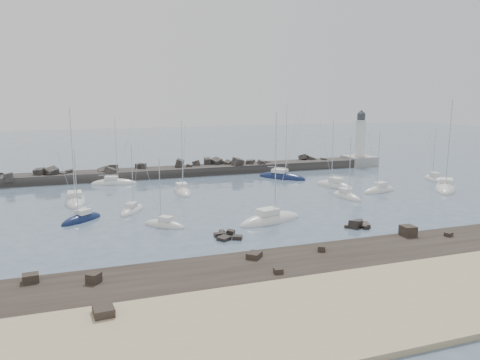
% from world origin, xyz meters
% --- Properties ---
extents(ground, '(400.00, 400.00, 0.00)m').
position_xyz_m(ground, '(0.00, 0.00, 0.00)').
color(ground, '#4A5F74').
rests_on(ground, ground).
extents(sand_strip, '(140.00, 14.00, 1.00)m').
position_xyz_m(sand_strip, '(0.00, -32.00, 0.00)').
color(sand_strip, tan).
rests_on(sand_strip, ground).
extents(rock_shelf, '(140.00, 12.00, 1.90)m').
position_xyz_m(rock_shelf, '(-0.03, -21.98, 0.01)').
color(rock_shelf, black).
rests_on(rock_shelf, ground).
extents(rock_cluster_near, '(3.38, 4.20, 1.22)m').
position_xyz_m(rock_cluster_near, '(-3.70, -9.52, 0.03)').
color(rock_cluster_near, black).
rests_on(rock_cluster_near, ground).
extents(rock_cluster_far, '(3.72, 3.30, 1.82)m').
position_xyz_m(rock_cluster_far, '(14.39, -10.85, 0.17)').
color(rock_cluster_far, black).
rests_on(rock_cluster_far, ground).
extents(breakwater, '(115.00, 7.54, 5.10)m').
position_xyz_m(breakwater, '(-7.70, 38.02, 0.31)').
color(breakwater, '#282624').
rests_on(breakwater, ground).
extents(lighthouse, '(7.00, 7.00, 14.60)m').
position_xyz_m(lighthouse, '(47.00, 38.00, 3.09)').
color(lighthouse, gray).
rests_on(lighthouse, ground).
extents(sailboat_1, '(3.32, 10.64, 16.71)m').
position_xyz_m(sailboat_1, '(-21.23, 17.47, 0.15)').
color(sailboat_1, silver).
rests_on(sailboat_1, ground).
extents(sailboat_2, '(6.56, 6.13, 11.09)m').
position_xyz_m(sailboat_2, '(-20.48, 4.87, 0.15)').
color(sailboat_2, '#0F1A41').
rests_on(sailboat_2, ground).
extents(sailboat_3, '(5.38, 7.04, 11.03)m').
position_xyz_m(sailboat_3, '(-13.13, 7.97, 0.13)').
color(sailboat_3, silver).
rests_on(sailboat_3, ground).
extents(sailboat_4, '(9.37, 4.60, 14.08)m').
position_xyz_m(sailboat_4, '(-13.87, 32.00, 0.13)').
color(sailboat_4, silver).
rests_on(sailboat_4, ground).
extents(sailboat_5, '(5.78, 5.62, 9.92)m').
position_xyz_m(sailboat_5, '(-10.06, -1.80, 0.13)').
color(sailboat_5, silver).
rests_on(sailboat_5, ground).
extents(sailboat_6, '(3.06, 8.94, 14.01)m').
position_xyz_m(sailboat_6, '(-2.88, 19.29, 0.14)').
color(sailboat_6, silver).
rests_on(sailboat_6, ground).
extents(sailboat_7, '(10.80, 5.98, 16.30)m').
position_xyz_m(sailboat_7, '(4.31, -4.40, 0.15)').
color(sailboat_7, silver).
rests_on(sailboat_7, ground).
extents(sailboat_8, '(9.40, 10.65, 17.11)m').
position_xyz_m(sailboat_8, '(20.51, 27.06, 0.15)').
color(sailboat_8, '#0F1A41').
rests_on(sailboat_8, ground).
extents(sailboat_9, '(7.96, 3.99, 12.32)m').
position_xyz_m(sailboat_9, '(31.27, 7.92, 0.16)').
color(sailboat_9, silver).
rests_on(sailboat_9, ground).
extents(sailboat_10, '(5.39, 9.25, 14.13)m').
position_xyz_m(sailboat_10, '(25.97, 14.77, 0.16)').
color(sailboat_10, silver).
rests_on(sailboat_10, ground).
extents(sailboat_11, '(10.38, 10.84, 17.96)m').
position_xyz_m(sailboat_11, '(44.29, 5.59, 0.15)').
color(sailboat_11, silver).
rests_on(sailboat_11, ground).
extents(sailboat_12, '(4.04, 7.50, 11.68)m').
position_xyz_m(sailboat_12, '(49.02, 13.93, 0.16)').
color(sailboat_12, silver).
rests_on(sailboat_12, ground).
extents(sailboat_13, '(3.01, 7.28, 11.41)m').
position_xyz_m(sailboat_13, '(22.82, 5.52, 0.15)').
color(sailboat_13, silver).
rests_on(sailboat_13, ground).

